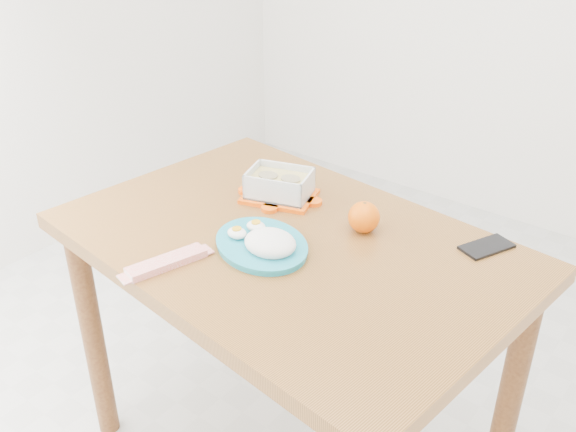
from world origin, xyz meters
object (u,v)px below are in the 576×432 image
Objects in this scene: smartphone at (487,247)px; rice_plate at (264,242)px; dining_table at (288,278)px; orange_fruit at (364,217)px; food_container at (279,185)px.

rice_plate is at bearing -117.72° from smartphone.
dining_table is 0.15m from rice_plate.
food_container is at bearing 177.69° from orange_fruit.
orange_fruit is 0.61× the size of smartphone.
orange_fruit reaches higher than smartphone.
smartphone is (0.26, 0.11, -0.03)m from orange_fruit.
rice_plate is 2.60× the size of smartphone.
rice_plate is (-0.13, -0.21, -0.02)m from orange_fruit.
rice_plate is 0.51m from smartphone.
dining_table is 9.34× the size of smartphone.
smartphone is at bearing 60.38° from rice_plate.
food_container reaches higher than smartphone.
dining_table is at bearing -130.98° from orange_fruit.
smartphone reaches higher than dining_table.
rice_plate is at bearing -77.18° from food_container.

